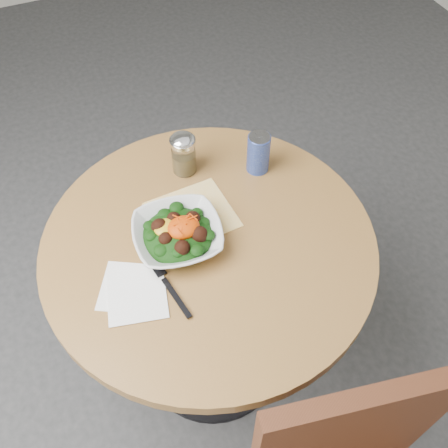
# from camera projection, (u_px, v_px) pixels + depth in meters

# --- Properties ---
(ground) EXTENTS (6.00, 6.00, 0.00)m
(ground) POSITION_uv_depth(u_px,v_px,m) (213.00, 355.00, 1.92)
(ground) COLOR #2F2F31
(ground) RESTS_ON ground
(table) EXTENTS (0.90, 0.90, 0.75)m
(table) POSITION_uv_depth(u_px,v_px,m) (210.00, 278.00, 1.49)
(table) COLOR black
(table) RESTS_ON ground
(cloth_napkin) EXTENTS (0.23, 0.22, 0.00)m
(cloth_napkin) POSITION_uv_depth(u_px,v_px,m) (192.00, 215.00, 1.39)
(cloth_napkin) COLOR orange
(cloth_napkin) RESTS_ON table
(paper_napkins) EXTENTS (0.19, 0.22, 0.00)m
(paper_napkins) POSITION_uv_depth(u_px,v_px,m) (133.00, 292.00, 1.23)
(paper_napkins) COLOR white
(paper_napkins) RESTS_ON table
(salad_bowl) EXTENTS (0.26, 0.26, 0.09)m
(salad_bowl) POSITION_uv_depth(u_px,v_px,m) (178.00, 234.00, 1.30)
(salad_bowl) COLOR silver
(salad_bowl) RESTS_ON table
(fork) EXTENTS (0.05, 0.21, 0.00)m
(fork) POSITION_uv_depth(u_px,v_px,m) (168.00, 284.00, 1.24)
(fork) COLOR black
(fork) RESTS_ON table
(spice_shaker) EXTENTS (0.07, 0.07, 0.13)m
(spice_shaker) POSITION_uv_depth(u_px,v_px,m) (184.00, 154.00, 1.44)
(spice_shaker) COLOR silver
(spice_shaker) RESTS_ON table
(beverage_can) EXTENTS (0.07, 0.07, 0.13)m
(beverage_can) POSITION_uv_depth(u_px,v_px,m) (258.00, 153.00, 1.45)
(beverage_can) COLOR #0D1F94
(beverage_can) RESTS_ON table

